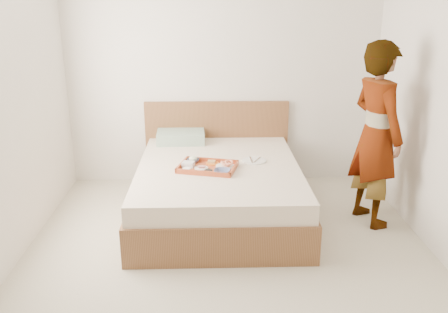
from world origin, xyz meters
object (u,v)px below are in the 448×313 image
tray (208,167)px  person (376,135)px  bed (219,190)px  dinner_plate (254,161)px

tray → person: 1.60m
tray → person: size_ratio=0.30×
bed → tray: bearing=-133.3°
tray → dinner_plate: bearing=39.5°
bed → person: person is taller
person → tray: bearing=70.2°
tray → dinner_plate: (0.46, 0.21, -0.02)m
dinner_plate → person: bearing=-13.5°
bed → dinner_plate: size_ratio=8.30×
bed → dinner_plate: bearing=16.0°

